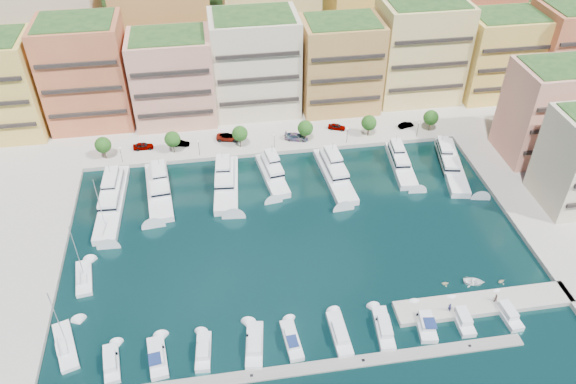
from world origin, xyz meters
The scene contains 60 objects.
ground centered at (0.00, 0.00, 0.00)m, with size 400.00×400.00×0.00m, color black.
north_quay centered at (0.00, 62.00, 0.00)m, with size 220.00×64.00×2.00m, color #9E998E.
hillside centered at (0.00, 110.00, 0.00)m, with size 240.00×40.00×58.00m, color #193214.
south_pontoon centered at (-3.00, -30.00, 0.00)m, with size 72.00×2.20×0.35m, color gray.
finger_pier centered at (30.00, -22.00, 0.00)m, with size 32.00×5.00×2.00m, color #9E998E.
apartment_1 centered at (-44.00, 51.99, 14.31)m, with size 20.00×16.50×26.80m.
apartment_2 centered at (-23.00, 49.99, 12.31)m, with size 20.00×15.50×22.80m.
apartment_3 centered at (-2.00, 51.99, 13.81)m, with size 22.00×16.50×25.80m.
apartment_4 centered at (20.00, 49.99, 12.81)m, with size 20.00×15.50×23.80m.
apartment_5 centered at (42.00, 51.99, 14.31)m, with size 22.00×16.50×26.80m.
apartment_6 centered at (64.00, 49.99, 12.31)m, with size 20.00×15.50×22.80m.
apartment_7 centered at (84.00, 47.99, 13.31)m, with size 22.00×16.50×24.80m.
apartment_east_a centered at (62.00, 19.99, 12.31)m, with size 18.00×14.50×22.80m.
backblock_0 centered at (-55.00, 74.00, 16.00)m, with size 26.00×18.00×30.00m, color beige.
backblock_1 centered at (-25.00, 74.00, 16.00)m, with size 26.00×18.00×30.00m, color #BE8847.
backblock_2 centered at (5.00, 74.00, 16.00)m, with size 26.00×18.00×30.00m, color #E0C576.
backblock_3 centered at (35.00, 74.00, 16.00)m, with size 26.00×18.00×30.00m, color #E1B752.
backblock_4 centered at (65.00, 74.00, 16.00)m, with size 26.00×18.00×30.00m, color #CC6944.
tree_0 centered at (-40.00, 33.50, 4.74)m, with size 3.80×3.80×5.65m.
tree_1 centered at (-24.00, 33.50, 4.74)m, with size 3.80×3.80×5.65m.
tree_2 centered at (-8.00, 33.50, 4.74)m, with size 3.80×3.80×5.65m.
tree_3 centered at (8.00, 33.50, 4.74)m, with size 3.80×3.80×5.65m.
tree_4 centered at (24.00, 33.50, 4.74)m, with size 3.80×3.80×5.65m.
tree_5 centered at (40.00, 33.50, 4.74)m, with size 3.80×3.80×5.65m.
lamppost_0 centered at (-36.00, 31.20, 3.83)m, with size 0.30×0.30×4.20m.
lamppost_1 centered at (-18.00, 31.20, 3.83)m, with size 0.30×0.30×4.20m.
lamppost_2 centered at (0.00, 31.20, 3.83)m, with size 0.30×0.30×4.20m.
lamppost_3 centered at (18.00, 31.20, 3.83)m, with size 0.30×0.30×4.20m.
lamppost_4 centered at (36.00, 31.20, 3.83)m, with size 0.30×0.30×4.20m.
yacht_0 centered at (-37.20, 17.52, 1.21)m, with size 5.71×25.25×7.30m.
yacht_1 centered at (-27.36, 19.64, 1.09)m, with size 6.83×20.70×7.30m.
yacht_2 centered at (-12.47, 19.91, 1.21)m, with size 6.67×20.20×7.30m.
yacht_3 centered at (-1.88, 21.58, 1.21)m, with size 6.23×16.61×7.30m.
yacht_4 centered at (12.23, 19.34, 1.09)m, with size 6.26×21.26×7.30m.
yacht_5 centered at (28.45, 20.98, 1.21)m, with size 5.67×17.82×7.30m.
yacht_6 centered at (40.00, 18.88, 1.21)m, with size 8.40×22.51×7.30m.
cruiser_0 centered at (-33.80, -24.58, 0.55)m, with size 3.37×7.57×2.55m.
cruiser_1 centered at (-26.58, -24.60, 0.57)m, with size 3.73×8.20×2.66m.
cruiser_2 centered at (-19.24, -24.58, 0.55)m, with size 2.96×7.53×2.55m.
cruiser_3 centered at (-10.92, -24.60, 0.55)m, with size 3.92×9.31×2.55m.
cruiser_4 centered at (-4.73, -24.61, 0.57)m, with size 2.98×8.19×2.66m.
cruiser_5 centered at (3.37, -24.60, 0.55)m, with size 2.80×9.18×2.55m.
cruiser_6 centered at (10.96, -24.60, 0.55)m, with size 3.37×9.18×2.55m.
cruiser_7 centered at (18.24, -24.60, 0.57)m, with size 3.78×8.21×2.66m.
cruiser_8 centered at (24.84, -24.58, 0.55)m, with size 2.72×7.69×2.55m.
cruiser_9 centered at (33.01, -24.59, 0.55)m, with size 2.88×8.06×2.55m.
sailboat_2 centered at (-37.77, 8.24, 0.32)m, with size 3.76×8.87×13.20m.
sailboat_0 centered at (-41.59, -19.89, 0.31)m, with size 5.72×10.62×13.20m.
sailboat_1 centered at (-40.51, -4.83, 0.31)m, with size 3.98×9.16×13.20m.
tender_2 centered at (30.51, -16.79, 0.40)m, with size 2.76×3.86×0.80m, color white.
tender_1 centered at (25.15, -16.28, 0.36)m, with size 1.17×1.35×0.71m, color beige.
tender_3 centered at (35.51, -17.45, 0.39)m, with size 1.28×1.49×0.78m, color #C0B192.
car_0 centered at (-31.38, 36.18, 1.82)m, with size 1.94×4.83×1.65m, color gray.
car_1 centered at (-22.32, 36.14, 1.67)m, with size 1.42×4.06×1.34m, color gray.
car_2 centered at (-10.69, 37.03, 1.82)m, with size 2.73×5.92×1.65m, color gray.
car_3 centered at (5.94, 34.46, 1.84)m, with size 2.36×5.80×1.68m, color gray.
car_4 centered at (16.94, 37.68, 1.75)m, with size 1.78×4.41×1.50m, color gray.
car_5 centered at (34.69, 35.86, 1.67)m, with size 1.41×4.05×1.33m, color gray.
person_0 centered at (23.04, -23.03, 1.92)m, with size 0.67×0.44×1.84m, color #25254A.
person_1 centered at (31.76, -22.19, 1.85)m, with size 0.83×0.65×1.70m, color #4E392E.
Camera 1 is at (-14.23, -81.22, 77.26)m, focal length 35.00 mm.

